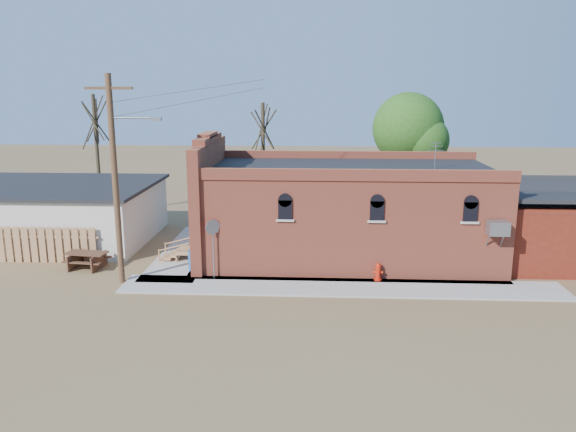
{
  "coord_description": "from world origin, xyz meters",
  "views": [
    {
      "loc": [
        0.36,
        -21.97,
        8.46
      ],
      "look_at": [
        -0.99,
        4.21,
        2.4
      ],
      "focal_mm": 35.0,
      "sensor_mm": 36.0,
      "label": 1
    }
  ],
  "objects_px": {
    "brick_bar": "(342,212)",
    "trash_barrel": "(195,260)",
    "picnic_table": "(87,258)",
    "utility_pole": "(116,176)",
    "fire_hydrant": "(378,272)",
    "stop_sign": "(213,233)"
  },
  "relations": [
    {
      "from": "trash_barrel",
      "to": "utility_pole",
      "type": "bearing_deg",
      "value": -149.42
    },
    {
      "from": "utility_pole",
      "to": "picnic_table",
      "type": "bearing_deg",
      "value": 142.3
    },
    {
      "from": "fire_hydrant",
      "to": "picnic_table",
      "type": "bearing_deg",
      "value": -170.3
    },
    {
      "from": "fire_hydrant",
      "to": "trash_barrel",
      "type": "bearing_deg",
      "value": -172.5
    },
    {
      "from": "fire_hydrant",
      "to": "trash_barrel",
      "type": "height_order",
      "value": "trash_barrel"
    },
    {
      "from": "stop_sign",
      "to": "trash_barrel",
      "type": "bearing_deg",
      "value": 117.42
    },
    {
      "from": "stop_sign",
      "to": "picnic_table",
      "type": "height_order",
      "value": "stop_sign"
    },
    {
      "from": "brick_bar",
      "to": "trash_barrel",
      "type": "bearing_deg",
      "value": -159.38
    },
    {
      "from": "stop_sign",
      "to": "trash_barrel",
      "type": "relative_size",
      "value": 2.96
    },
    {
      "from": "trash_barrel",
      "to": "picnic_table",
      "type": "distance_m",
      "value": 5.2
    },
    {
      "from": "brick_bar",
      "to": "trash_barrel",
      "type": "height_order",
      "value": "brick_bar"
    },
    {
      "from": "utility_pole",
      "to": "trash_barrel",
      "type": "height_order",
      "value": "utility_pole"
    },
    {
      "from": "brick_bar",
      "to": "stop_sign",
      "type": "distance_m",
      "value": 6.91
    },
    {
      "from": "utility_pole",
      "to": "fire_hydrant",
      "type": "xyz_separation_m",
      "value": [
        11.27,
        0.6,
        -4.3
      ]
    },
    {
      "from": "brick_bar",
      "to": "stop_sign",
      "type": "xyz_separation_m",
      "value": [
        -5.83,
        -3.69,
        -0.18
      ]
    },
    {
      "from": "utility_pole",
      "to": "trash_barrel",
      "type": "relative_size",
      "value": 9.84
    },
    {
      "from": "brick_bar",
      "to": "picnic_table",
      "type": "distance_m",
      "value": 12.53
    },
    {
      "from": "brick_bar",
      "to": "trash_barrel",
      "type": "relative_size",
      "value": 17.92
    },
    {
      "from": "trash_barrel",
      "to": "stop_sign",
      "type": "bearing_deg",
      "value": -44.23
    },
    {
      "from": "fire_hydrant",
      "to": "trash_barrel",
      "type": "relative_size",
      "value": 0.87
    },
    {
      "from": "utility_pole",
      "to": "trash_barrel",
      "type": "xyz_separation_m",
      "value": [
        2.84,
        1.68,
        -4.23
      ]
    },
    {
      "from": "trash_barrel",
      "to": "picnic_table",
      "type": "xyz_separation_m",
      "value": [
        -5.2,
        0.14,
        -0.02
      ]
    }
  ]
}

